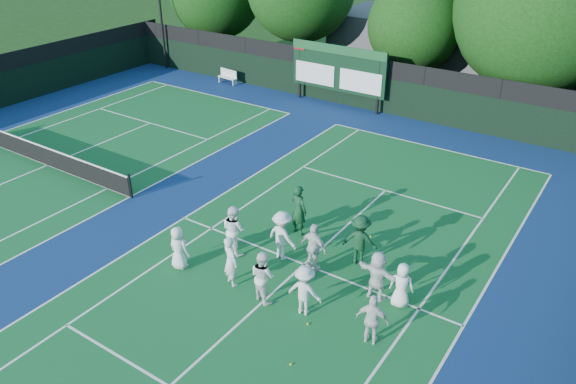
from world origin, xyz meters
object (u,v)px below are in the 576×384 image
Objects in this scene: scoreboard at (338,69)px; bench at (228,76)px; tennis_net at (46,156)px; coach_left at (299,210)px.

scoreboard is 8.19m from bench.
bench is (-1.02, 14.37, 0.01)m from tennis_net.
coach_left is at bearing 7.01° from tennis_net.
scoreboard is 3.06× the size of coach_left.
tennis_net is 14.40m from bench.
scoreboard is 14.29m from coach_left.
coach_left is (12.76, 1.57, 0.49)m from tennis_net.
tennis_net is 12.86m from coach_left.
scoreboard is 16.26m from tennis_net.
tennis_net reaches higher than bench.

